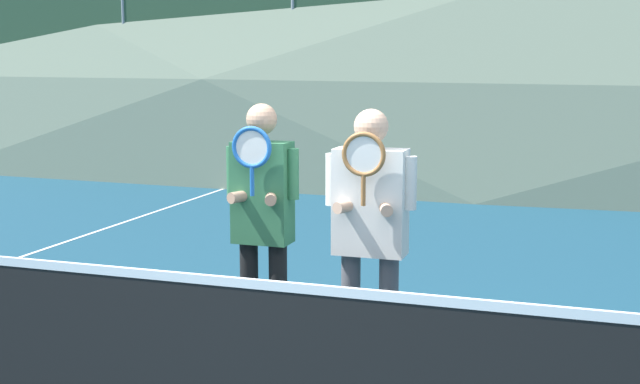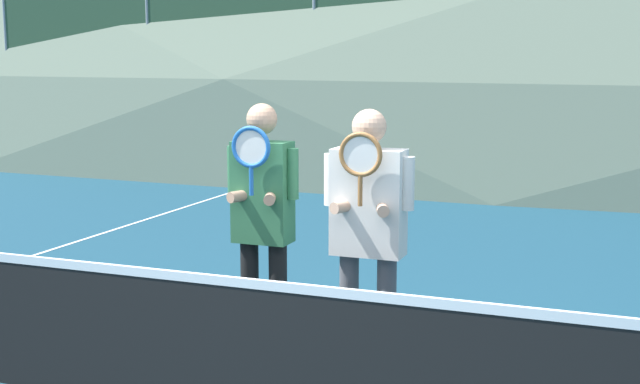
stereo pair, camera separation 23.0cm
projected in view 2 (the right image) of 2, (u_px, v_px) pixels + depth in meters
hill_distant at (594, 101)px, 48.85m from camera, size 142.49×79.16×27.71m
clubhouse_building at (623, 71)px, 18.67m from camera, size 18.91×5.50×3.98m
fence_back at (509, 88)px, 13.17m from camera, size 20.69×0.06×3.51m
tennis_net at (278, 355)px, 4.63m from camera, size 11.71×0.09×1.00m
court_line_left_sideline at (31, 256)px, 9.00m from camera, size 0.05×16.00×0.01m
player_leftmost at (263, 214)px, 5.59m from camera, size 0.53×0.34×1.86m
player_center_left at (368, 222)px, 5.25m from camera, size 0.61×0.34×1.85m
car_far_left at (266, 121)px, 17.40m from camera, size 4.11×2.09×1.82m
car_left_of_center at (501, 129)px, 15.41m from camera, size 4.56×1.97×1.80m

